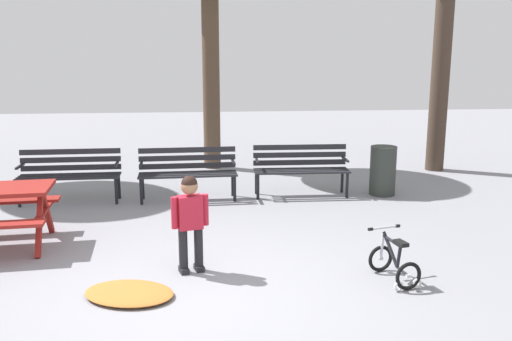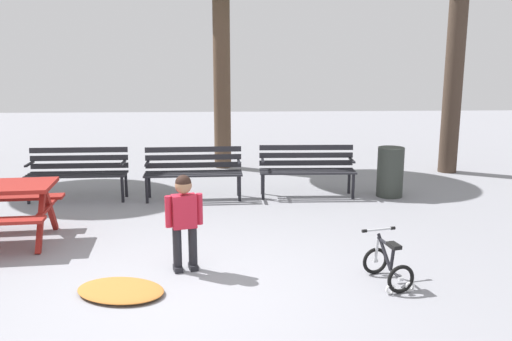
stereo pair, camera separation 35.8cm
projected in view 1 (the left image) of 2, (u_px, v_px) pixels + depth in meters
name	position (u px, v px, depth m)	size (l,w,h in m)	color
ground	(187.00, 296.00, 5.44)	(36.00, 36.00, 0.00)	gray
park_bench_far_left	(70.00, 171.00, 8.85)	(1.61, 0.49, 0.85)	#232328
park_bench_left	(188.00, 169.00, 9.00)	(1.61, 0.51, 0.85)	#232328
park_bench_right	(301.00, 166.00, 9.28)	(1.61, 0.49, 0.85)	#232328
child_standing	(190.00, 216.00, 5.92)	(0.40, 0.22, 1.09)	black
kids_bicycle	(394.00, 263.00, 5.77)	(0.47, 0.62, 0.54)	black
leaf_pile	(129.00, 293.00, 5.43)	(0.91, 0.64, 0.07)	#B26B2D
trash_bin	(383.00, 171.00, 9.31)	(0.44, 0.44, 0.84)	#2D332D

